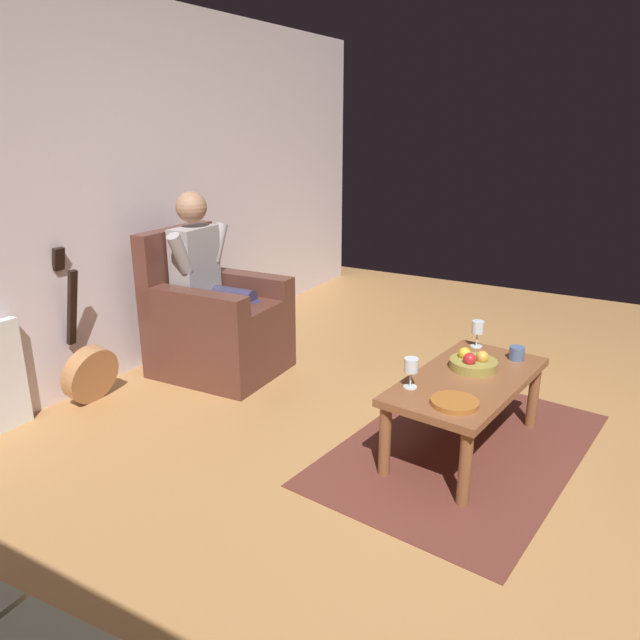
{
  "coord_description": "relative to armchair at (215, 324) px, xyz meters",
  "views": [
    {
      "loc": [
        2.76,
        0.55,
        1.72
      ],
      "look_at": [
        -0.14,
        -1.12,
        0.61
      ],
      "focal_mm": 34.01,
      "sensor_mm": 36.0,
      "label": 1
    }
  ],
  "objects": [
    {
      "name": "guitar",
      "position": [
        0.8,
        -0.37,
        -0.13
      ],
      "size": [
        0.37,
        0.28,
        0.99
      ],
      "color": "#AE7547",
      "rests_on": "ground"
    },
    {
      "name": "coffee_table",
      "position": [
        0.2,
        1.88,
        0.02
      ],
      "size": [
        1.11,
        0.65,
        0.43
      ],
      "rotation": [
        0.0,
        0.0,
        -0.12
      ],
      "color": "brown",
      "rests_on": "ground"
    },
    {
      "name": "wine_glass_near",
      "position": [
        0.47,
        1.66,
        0.19
      ],
      "size": [
        0.07,
        0.07,
        0.16
      ],
      "color": "silver",
      "rests_on": "coffee_table"
    },
    {
      "name": "rug",
      "position": [
        0.2,
        1.88,
        -0.35
      ],
      "size": [
        1.88,
        1.33,
        0.01
      ],
      "primitive_type": "cube",
      "rotation": [
        0.0,
        0.0,
        -0.12
      ],
      "color": "brown",
      "rests_on": "ground"
    },
    {
      "name": "decorative_dish",
      "position": [
        0.55,
        1.92,
        0.09
      ],
      "size": [
        0.23,
        0.23,
        0.02
      ],
      "primitive_type": "cylinder",
      "color": "#AA6329",
      "rests_on": "coffee_table"
    },
    {
      "name": "wall_back",
      "position": [
        0.39,
        -0.57,
        0.91
      ],
      "size": [
        6.64,
        0.06,
        2.51
      ],
      "primitive_type": "cube",
      "color": "silver",
      "rests_on": "ground"
    },
    {
      "name": "wine_glass_far",
      "position": [
        -0.27,
        1.79,
        0.19
      ],
      "size": [
        0.07,
        0.07,
        0.16
      ],
      "color": "silver",
      "rests_on": "coffee_table"
    },
    {
      "name": "armchair",
      "position": [
        0.0,
        0.0,
        0.0
      ],
      "size": [
        0.75,
        0.85,
        1.01
      ],
      "rotation": [
        0.0,
        0.0,
        0.04
      ],
      "color": "brown",
      "rests_on": "ground"
    },
    {
      "name": "candle_jar",
      "position": [
        -0.18,
        2.04,
        0.12
      ],
      "size": [
        0.08,
        0.08,
        0.08
      ],
      "primitive_type": "cylinder",
      "color": "#4B6289",
      "rests_on": "coffee_table"
    },
    {
      "name": "person_seated",
      "position": [
        0.0,
        -0.02,
        0.34
      ],
      "size": [
        0.61,
        0.58,
        1.27
      ],
      "rotation": [
        0.0,
        0.0,
        0.04
      ],
      "color": "#A19A99",
      "rests_on": "ground"
    },
    {
      "name": "ground_plane",
      "position": [
        0.39,
        2.12,
        -0.35
      ],
      "size": [
        7.49,
        7.49,
        0.0
      ],
      "primitive_type": "plane",
      "color": "#B07C47"
    },
    {
      "name": "fruit_bowl",
      "position": [
        0.07,
        1.87,
        0.11
      ],
      "size": [
        0.26,
        0.26,
        0.11
      ],
      "color": "olive",
      "rests_on": "coffee_table"
    }
  ]
}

